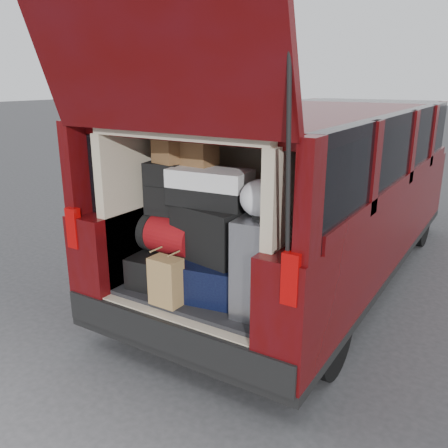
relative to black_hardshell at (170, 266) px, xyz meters
The scene contains 14 objects.
ground 0.77m from the black_hardshell, 20.48° to the right, with size 80.00×80.00×0.00m, color #323134.
minivan 1.77m from the black_hardshell, 78.15° to the left, with size 1.90×5.35×2.77m.
load_floor 0.55m from the black_hardshell, 21.23° to the left, with size 1.24×1.05×0.55m, color black.
black_hardshell is the anchor object (origin of this frame).
navy_hardshell 0.42m from the black_hardshell, ahead, with size 0.50×0.61×0.27m, color black.
silver_roller 0.86m from the black_hardshell, ahead, with size 0.28×0.44×0.66m, color silver.
kraft_bag 0.41m from the black_hardshell, 54.78° to the right, with size 0.22×0.14×0.34m, color olive.
red_duffel 0.26m from the black_hardshell, 19.21° to the right, with size 0.44×0.29×0.29m, color maroon.
black_soft_case 0.52m from the black_hardshell, ahead, with size 0.54×0.32×0.39m, color black.
backpack 0.60m from the black_hardshell, 148.23° to the left, with size 0.27×0.17×0.39m, color black.
twotone_duffel 0.75m from the black_hardshell, ahead, with size 0.57×0.30×0.26m, color silver.
grocery_sack_lower 0.89m from the black_hardshell, 98.00° to the left, with size 0.20×0.17×0.18m, color brown.
grocery_sack_upper 0.94m from the black_hardshell, 33.47° to the left, with size 0.23×0.19×0.23m, color brown.
plastic_bag_right 1.07m from the black_hardshell, ahead, with size 0.28×0.26×0.24m, color white.
Camera 1 is at (1.81, -2.53, 2.06)m, focal length 38.00 mm.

